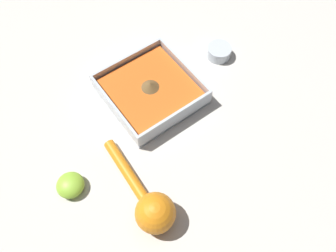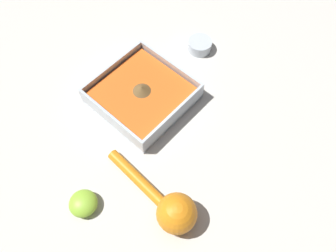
{
  "view_description": "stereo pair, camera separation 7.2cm",
  "coord_description": "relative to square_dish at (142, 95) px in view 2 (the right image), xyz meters",
  "views": [
    {
      "loc": [
        -0.27,
        -0.37,
        0.65
      ],
      "look_at": [
        -0.06,
        -0.09,
        0.03
      ],
      "focal_mm": 35.0,
      "sensor_mm": 36.0,
      "label": 1
    },
    {
      "loc": [
        -0.32,
        -0.33,
        0.65
      ],
      "look_at": [
        -0.06,
        -0.09,
        0.03
      ],
      "focal_mm": 35.0,
      "sensor_mm": 36.0,
      "label": 2
    }
  ],
  "objects": [
    {
      "name": "lemon_half",
      "position": [
        -0.26,
        -0.09,
        -0.0
      ],
      "size": [
        0.06,
        0.06,
        0.03
      ],
      "color": "#93CC38",
      "rests_on": "ground_plane"
    },
    {
      "name": "square_dish",
      "position": [
        0.0,
        0.0,
        0.0
      ],
      "size": [
        0.2,
        0.2,
        0.05
      ],
      "color": "silver",
      "rests_on": "ground_plane"
    },
    {
      "name": "ground_plane",
      "position": [
        0.03,
        -0.01,
        -0.02
      ],
      "size": [
        4.0,
        4.0,
        0.0
      ],
      "primitive_type": "plane",
      "color": "beige"
    },
    {
      "name": "spice_bowl",
      "position": [
        0.21,
        0.0,
        -0.01
      ],
      "size": [
        0.06,
        0.06,
        0.03
      ],
      "color": "silver",
      "rests_on": "ground_plane"
    },
    {
      "name": "lemon_squeezer",
      "position": [
        -0.16,
        -0.23,
        0.02
      ],
      "size": [
        0.08,
        0.23,
        0.08
      ],
      "rotation": [
        0.0,
        0.0,
        4.67
      ],
      "color": "orange",
      "rests_on": "ground_plane"
    }
  ]
}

